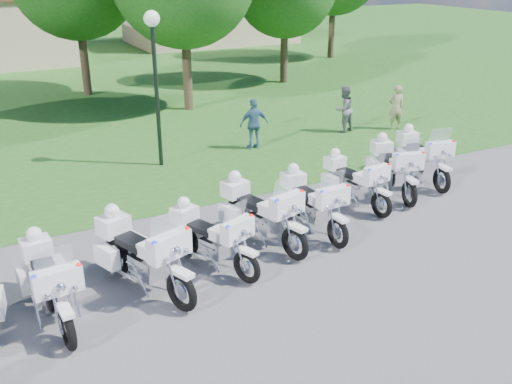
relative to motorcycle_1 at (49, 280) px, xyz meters
name	(u,v)px	position (x,y,z in m)	size (l,w,h in m)	color
ground	(292,251)	(4.84, 0.11, -0.70)	(100.00, 100.00, 0.00)	#55555A
grass_lawn	(62,60)	(4.84, 27.11, -0.69)	(100.00, 48.00, 0.01)	#25591C
motorcycle_1	(49,280)	(0.00, 0.00, 0.00)	(0.92, 2.48, 1.67)	black
motorcycle_2	(141,252)	(1.65, 0.17, 0.04)	(1.43, 2.52, 1.77)	black
motorcycle_3	(210,236)	(3.09, 0.35, -0.04)	(1.29, 2.22, 1.57)	black
motorcycle_4	(259,211)	(4.43, 0.82, 0.02)	(1.25, 2.52, 1.72)	black
motorcycle_5	(311,201)	(5.74, 0.83, -0.01)	(0.83, 2.44, 1.64)	black
motorcycle_6	(354,180)	(7.45, 1.55, -0.05)	(0.93, 2.29, 1.54)	black
motorcycle_7	(393,166)	(8.85, 1.77, 0.00)	(1.24, 2.44, 1.68)	black
motorcycle_8	(421,155)	(10.12, 2.10, 0.01)	(1.11, 2.48, 1.68)	black
lamp_post	(154,52)	(4.13, 6.51, 2.61)	(0.44, 0.44, 4.41)	black
building_east	(210,12)	(15.84, 30.11, 1.37)	(11.44, 7.28, 4.10)	tan
bystander_a	(396,108)	(12.78, 6.30, 0.09)	(0.58, 0.38, 1.58)	#979166
bystander_b	(344,109)	(10.95, 6.89, 0.11)	(0.79, 0.61, 1.62)	slate
bystander_c	(254,124)	(7.30, 6.64, 0.11)	(0.94, 0.39, 1.61)	#386787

